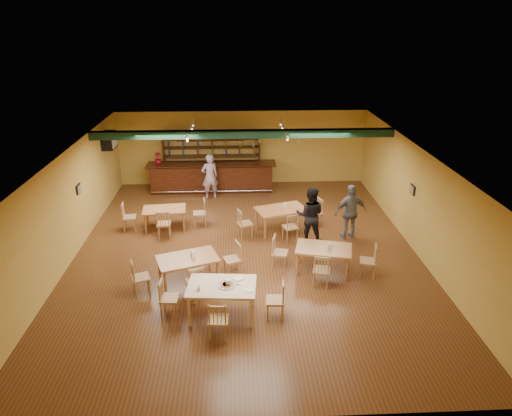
{
  "coord_description": "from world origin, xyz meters",
  "views": [
    {
      "loc": [
        -0.25,
        -11.67,
        6.44
      ],
      "look_at": [
        0.31,
        0.6,
        1.15
      ],
      "focal_mm": 31.31,
      "sensor_mm": 36.0,
      "label": 1
    }
  ],
  "objects_px": {
    "bar_counter": "(212,177)",
    "dining_table_b": "(281,220)",
    "dining_table_a": "(165,218)",
    "dining_table_c": "(188,271)",
    "patron_bar": "(210,177)",
    "dining_table_d": "(323,260)",
    "patron_right_a": "(310,215)",
    "near_table": "(222,301)"
  },
  "relations": [
    {
      "from": "bar_counter",
      "to": "dining_table_b",
      "type": "xyz_separation_m",
      "value": [
        2.38,
        -3.78,
        -0.18
      ]
    },
    {
      "from": "dining_table_a",
      "to": "dining_table_b",
      "type": "relative_size",
      "value": 0.88
    },
    {
      "from": "dining_table_c",
      "to": "dining_table_b",
      "type": "bearing_deg",
      "value": 28.59
    },
    {
      "from": "dining_table_a",
      "to": "patron_bar",
      "type": "bearing_deg",
      "value": 56.91
    },
    {
      "from": "dining_table_d",
      "to": "patron_right_a",
      "type": "height_order",
      "value": "patron_right_a"
    },
    {
      "from": "patron_right_a",
      "to": "near_table",
      "type": "bearing_deg",
      "value": 65.87
    },
    {
      "from": "dining_table_a",
      "to": "patron_right_a",
      "type": "xyz_separation_m",
      "value": [
        4.58,
        -1.19,
        0.55
      ]
    },
    {
      "from": "near_table",
      "to": "bar_counter",
      "type": "bearing_deg",
      "value": 98.66
    },
    {
      "from": "dining_table_a",
      "to": "bar_counter",
      "type": "bearing_deg",
      "value": 62.44
    },
    {
      "from": "bar_counter",
      "to": "near_table",
      "type": "xyz_separation_m",
      "value": [
        0.59,
        -8.2,
        -0.15
      ]
    },
    {
      "from": "dining_table_a",
      "to": "patron_right_a",
      "type": "height_order",
      "value": "patron_right_a"
    },
    {
      "from": "dining_table_d",
      "to": "patron_right_a",
      "type": "distance_m",
      "value": 1.86
    },
    {
      "from": "dining_table_b",
      "to": "patron_bar",
      "type": "bearing_deg",
      "value": 111.53
    },
    {
      "from": "dining_table_c",
      "to": "patron_bar",
      "type": "relative_size",
      "value": 0.87
    },
    {
      "from": "dining_table_c",
      "to": "patron_bar",
      "type": "distance_m",
      "value": 5.98
    },
    {
      "from": "dining_table_a",
      "to": "patron_bar",
      "type": "relative_size",
      "value": 0.78
    },
    {
      "from": "dining_table_a",
      "to": "dining_table_c",
      "type": "bearing_deg",
      "value": -77.58
    },
    {
      "from": "dining_table_c",
      "to": "patron_right_a",
      "type": "xyz_separation_m",
      "value": [
        3.5,
        2.2,
        0.52
      ]
    },
    {
      "from": "dining_table_c",
      "to": "near_table",
      "type": "height_order",
      "value": "near_table"
    },
    {
      "from": "bar_counter",
      "to": "dining_table_d",
      "type": "distance_m",
      "value": 7.16
    },
    {
      "from": "patron_right_a",
      "to": "bar_counter",
      "type": "bearing_deg",
      "value": -43.77
    },
    {
      "from": "patron_right_a",
      "to": "dining_table_d",
      "type": "bearing_deg",
      "value": 104.5
    },
    {
      "from": "dining_table_b",
      "to": "near_table",
      "type": "relative_size",
      "value": 1.0
    },
    {
      "from": "bar_counter",
      "to": "patron_right_a",
      "type": "height_order",
      "value": "patron_right_a"
    },
    {
      "from": "dining_table_b",
      "to": "dining_table_d",
      "type": "height_order",
      "value": "dining_table_b"
    },
    {
      "from": "dining_table_a",
      "to": "dining_table_c",
      "type": "xyz_separation_m",
      "value": [
        1.08,
        -3.38,
        0.04
      ]
    },
    {
      "from": "dining_table_c",
      "to": "patron_right_a",
      "type": "height_order",
      "value": "patron_right_a"
    },
    {
      "from": "dining_table_d",
      "to": "patron_bar",
      "type": "distance_m",
      "value": 6.47
    },
    {
      "from": "bar_counter",
      "to": "patron_bar",
      "type": "relative_size",
      "value": 2.89
    },
    {
      "from": "dining_table_b",
      "to": "dining_table_d",
      "type": "distance_m",
      "value": 2.73
    },
    {
      "from": "near_table",
      "to": "patron_bar",
      "type": "xyz_separation_m",
      "value": [
        -0.63,
        7.38,
        0.46
      ]
    },
    {
      "from": "bar_counter",
      "to": "patron_bar",
      "type": "xyz_separation_m",
      "value": [
        -0.04,
        -0.83,
        0.31
      ]
    },
    {
      "from": "bar_counter",
      "to": "dining_table_d",
      "type": "height_order",
      "value": "bar_counter"
    },
    {
      "from": "near_table",
      "to": "patron_right_a",
      "type": "bearing_deg",
      "value": 58.96
    },
    {
      "from": "bar_counter",
      "to": "dining_table_c",
      "type": "bearing_deg",
      "value": -92.67
    },
    {
      "from": "dining_table_d",
      "to": "near_table",
      "type": "distance_m",
      "value": 3.26
    },
    {
      "from": "dining_table_b",
      "to": "dining_table_c",
      "type": "height_order",
      "value": "dining_table_b"
    },
    {
      "from": "dining_table_c",
      "to": "dining_table_d",
      "type": "height_order",
      "value": "dining_table_c"
    },
    {
      "from": "dining_table_b",
      "to": "dining_table_c",
      "type": "bearing_deg",
      "value": -149.8
    },
    {
      "from": "dining_table_a",
      "to": "patron_right_a",
      "type": "relative_size",
      "value": 0.77
    },
    {
      "from": "bar_counter",
      "to": "dining_table_b",
      "type": "bearing_deg",
      "value": -57.76
    },
    {
      "from": "dining_table_d",
      "to": "dining_table_c",
      "type": "bearing_deg",
      "value": -159.43
    }
  ]
}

